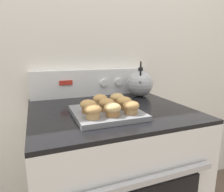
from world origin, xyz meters
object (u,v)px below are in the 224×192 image
object	(u,v)px
muffin_pan	(106,113)
muffin_r0_c1	(113,109)
muffin_r0_c2	(131,107)
muffin_r1_c0	(88,106)
muffin_r2_c2	(117,99)
stove_range	(110,183)
muffin_r1_c1	(107,104)
muffin_r0_c0	(93,111)
muffin_r1_c2	(124,102)
tea_kettle	(140,83)
muffin_r2_c1	(100,100)

from	to	relation	value
muffin_pan	muffin_r0_c1	bearing A→B (deg)	-91.78
muffin_r0_c1	muffin_r0_c2	xyz separation A→B (m)	(0.09, 0.00, 0.00)
muffin_r1_c0	muffin_r2_c2	world-z (taller)	same
stove_range	muffin_r1_c1	size ratio (longest dim) A/B	12.37
muffin_r0_c0	muffin_r1_c2	size ratio (longest dim) A/B	1.00
stove_range	muffin_r1_c0	bearing A→B (deg)	-144.10
muffin_r1_c2	tea_kettle	world-z (taller)	tea_kettle
muffin_r1_c1	tea_kettle	xyz separation A→B (m)	(0.33, 0.29, 0.03)
muffin_r1_c0	muffin_r2_c2	xyz separation A→B (m)	(0.17, 0.08, 0.00)
muffin_pan	tea_kettle	bearing A→B (deg)	40.94
stove_range	muffin_r1_c0	xyz separation A→B (m)	(-0.14, -0.10, 0.49)
muffin_pan	muffin_r1_c0	size ratio (longest dim) A/B	4.18
muffin_r0_c0	muffin_r2_c1	xyz separation A→B (m)	(0.09, 0.17, 0.00)
muffin_r0_c0	muffin_r0_c2	xyz separation A→B (m)	(0.17, -0.00, 0.00)
muffin_r0_c2	muffin_r1_c0	distance (m)	0.19
stove_range	muffin_r1_c0	distance (m)	0.52
stove_range	tea_kettle	bearing A→B (deg)	33.81
muffin_r2_c1	muffin_r0_c1	bearing A→B (deg)	-90.54
muffin_pan	muffin_r2_c1	xyz separation A→B (m)	(-0.00, 0.09, 0.04)
muffin_r2_c1	muffin_pan	bearing A→B (deg)	-89.32
muffin_r2_c1	muffin_r2_c2	distance (m)	0.09
muffin_r0_c1	muffin_r2_c2	size ratio (longest dim) A/B	1.00
tea_kettle	muffin_r2_c2	bearing A→B (deg)	-139.96
muffin_r0_c0	muffin_r1_c0	bearing A→B (deg)	88.11
muffin_pan	muffin_r1_c2	xyz separation A→B (m)	(0.09, -0.00, 0.04)
muffin_pan	muffin_r1_c1	bearing A→B (deg)	-77.27
muffin_r1_c1	muffin_r2_c2	bearing A→B (deg)	44.45
muffin_r0_c1	stove_range	bearing A→B (deg)	73.35
muffin_pan	muffin_r1_c2	bearing A→B (deg)	-0.76
stove_range	muffin_pan	distance (m)	0.47
muffin_r1_c2	tea_kettle	size ratio (longest dim) A/B	0.32
muffin_pan	muffin_r2_c2	xyz separation A→B (m)	(0.09, 0.08, 0.04)
muffin_r0_c2	muffin_r2_c2	size ratio (longest dim) A/B	1.00
muffin_r0_c1	tea_kettle	bearing A→B (deg)	48.03
muffin_r1_c2	muffin_r2_c2	xyz separation A→B (m)	(-0.00, 0.08, 0.00)
tea_kettle	muffin_r0_c0	bearing A→B (deg)	-138.47
muffin_r0_c0	tea_kettle	size ratio (longest dim) A/B	0.32
muffin_r1_c2	muffin_r2_c2	size ratio (longest dim) A/B	1.00
muffin_r1_c0	muffin_r1_c2	size ratio (longest dim) A/B	1.00
stove_range	muffin_r0_c1	xyz separation A→B (m)	(-0.06, -0.19, 0.49)
muffin_r1_c1	muffin_r2_c2	distance (m)	0.12
muffin_r0_c1	muffin_r1_c1	size ratio (longest dim) A/B	1.00
muffin_pan	muffin_r2_c1	world-z (taller)	muffin_r2_c1
muffin_r0_c1	muffin_pan	bearing A→B (deg)	88.22
muffin_r0_c0	muffin_r0_c2	world-z (taller)	same
muffin_r1_c2	muffin_r0_c2	bearing A→B (deg)	-93.68
stove_range	muffin_pan	xyz separation A→B (m)	(-0.05, -0.10, 0.45)
muffin_r0_c0	muffin_r0_c1	distance (m)	0.08
muffin_r0_c2	muffin_r2_c2	world-z (taller)	same
muffin_r1_c1	muffin_r2_c2	size ratio (longest dim) A/B	1.00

